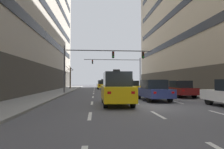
{
  "coord_description": "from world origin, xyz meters",
  "views": [
    {
      "loc": [
        -2.93,
        -11.8,
        1.62
      ],
      "look_at": [
        -0.58,
        15.52,
        2.49
      ],
      "focal_mm": 30.47,
      "sensor_mm": 36.0,
      "label": 1
    }
  ],
  "objects_px": {
    "taxi_driving_2": "(131,87)",
    "traffic_signal_0": "(98,59)",
    "car_parked_3": "(157,86)",
    "street_tree_0": "(70,77)",
    "taxi_driving_1": "(117,89)",
    "car_driving_0": "(153,90)",
    "car_parked_2": "(180,89)",
    "pedestrian_1": "(177,85)",
    "traffic_signal_1": "(122,66)",
    "taxi_driving_4": "(122,85)",
    "taxi_driving_3": "(102,85)",
    "pedestrian_0": "(164,84)"
  },
  "relations": [
    {
      "from": "taxi_driving_2",
      "to": "traffic_signal_0",
      "type": "height_order",
      "value": "traffic_signal_0"
    },
    {
      "from": "car_parked_3",
      "to": "traffic_signal_0",
      "type": "relative_size",
      "value": 0.42
    },
    {
      "from": "traffic_signal_0",
      "to": "street_tree_0",
      "type": "distance_m",
      "value": 13.89
    },
    {
      "from": "taxi_driving_1",
      "to": "car_driving_0",
      "type": "bearing_deg",
      "value": 37.53
    },
    {
      "from": "taxi_driving_2",
      "to": "car_parked_2",
      "type": "bearing_deg",
      "value": -59.46
    },
    {
      "from": "car_driving_0",
      "to": "pedestrian_1",
      "type": "distance_m",
      "value": 13.92
    },
    {
      "from": "traffic_signal_1",
      "to": "street_tree_0",
      "type": "distance_m",
      "value": 11.68
    },
    {
      "from": "traffic_signal_0",
      "to": "street_tree_0",
      "type": "height_order",
      "value": "traffic_signal_0"
    },
    {
      "from": "taxi_driving_1",
      "to": "traffic_signal_0",
      "type": "height_order",
      "value": "traffic_signal_0"
    },
    {
      "from": "car_parked_2",
      "to": "traffic_signal_1",
      "type": "relative_size",
      "value": 0.35
    },
    {
      "from": "car_driving_0",
      "to": "taxi_driving_4",
      "type": "height_order",
      "value": "taxi_driving_4"
    },
    {
      "from": "car_parked_2",
      "to": "traffic_signal_0",
      "type": "height_order",
      "value": "traffic_signal_0"
    },
    {
      "from": "car_driving_0",
      "to": "traffic_signal_1",
      "type": "distance_m",
      "value": 26.12
    },
    {
      "from": "traffic_signal_1",
      "to": "taxi_driving_4",
      "type": "bearing_deg",
      "value": -97.89
    },
    {
      "from": "taxi_driving_3",
      "to": "car_parked_3",
      "type": "xyz_separation_m",
      "value": [
        7.04,
        -10.67,
        0.03
      ]
    },
    {
      "from": "taxi_driving_3",
      "to": "traffic_signal_1",
      "type": "xyz_separation_m",
      "value": [
        4.5,
        5.16,
        3.96
      ]
    },
    {
      "from": "traffic_signal_0",
      "to": "car_parked_2",
      "type": "bearing_deg",
      "value": -35.6
    },
    {
      "from": "taxi_driving_1",
      "to": "taxi_driving_4",
      "type": "xyz_separation_m",
      "value": [
        3.29,
        20.66,
        -0.28
      ]
    },
    {
      "from": "taxi_driving_4",
      "to": "traffic_signal_1",
      "type": "xyz_separation_m",
      "value": [
        1.06,
        7.65,
        3.98
      ]
    },
    {
      "from": "car_parked_2",
      "to": "car_driving_0",
      "type": "bearing_deg",
      "value": -140.12
    },
    {
      "from": "car_parked_2",
      "to": "car_parked_3",
      "type": "xyz_separation_m",
      "value": [
        0.0,
        6.95,
        0.07
      ]
    },
    {
      "from": "pedestrian_0",
      "to": "pedestrian_1",
      "type": "distance_m",
      "value": 2.8
    },
    {
      "from": "car_parked_2",
      "to": "street_tree_0",
      "type": "height_order",
      "value": "street_tree_0"
    },
    {
      "from": "taxi_driving_2",
      "to": "taxi_driving_1",
      "type": "bearing_deg",
      "value": -105.31
    },
    {
      "from": "street_tree_0",
      "to": "car_parked_2",
      "type": "bearing_deg",
      "value": -54.63
    },
    {
      "from": "taxi_driving_1",
      "to": "pedestrian_1",
      "type": "bearing_deg",
      "value": 53.72
    },
    {
      "from": "taxi_driving_1",
      "to": "taxi_driving_4",
      "type": "relative_size",
      "value": 1.02
    },
    {
      "from": "taxi_driving_1",
      "to": "car_parked_3",
      "type": "height_order",
      "value": "taxi_driving_1"
    },
    {
      "from": "taxi_driving_3",
      "to": "taxi_driving_4",
      "type": "height_order",
      "value": "taxi_driving_3"
    },
    {
      "from": "traffic_signal_0",
      "to": "traffic_signal_1",
      "type": "height_order",
      "value": "traffic_signal_1"
    },
    {
      "from": "taxi_driving_3",
      "to": "car_parked_3",
      "type": "distance_m",
      "value": 12.78
    },
    {
      "from": "taxi_driving_2",
      "to": "traffic_signal_1",
      "type": "distance_m",
      "value": 17.07
    },
    {
      "from": "traffic_signal_0",
      "to": "pedestrian_0",
      "type": "relative_size",
      "value": 6.85
    },
    {
      "from": "taxi_driving_2",
      "to": "car_parked_3",
      "type": "bearing_deg",
      "value": 11.17
    },
    {
      "from": "taxi_driving_2",
      "to": "taxi_driving_4",
      "type": "xyz_separation_m",
      "value": [
        0.07,
        8.91,
        0.01
      ]
    },
    {
      "from": "taxi_driving_1",
      "to": "car_parked_3",
      "type": "distance_m",
      "value": 14.26
    },
    {
      "from": "taxi_driving_3",
      "to": "taxi_driving_4",
      "type": "distance_m",
      "value": 4.24
    },
    {
      "from": "car_parked_3",
      "to": "taxi_driving_1",
      "type": "bearing_deg",
      "value": -118.89
    },
    {
      "from": "car_driving_0",
      "to": "taxi_driving_4",
      "type": "xyz_separation_m",
      "value": [
        0.01,
        18.15,
        -0.02
      ]
    },
    {
      "from": "taxi_driving_1",
      "to": "taxi_driving_2",
      "type": "bearing_deg",
      "value": 74.69
    },
    {
      "from": "taxi_driving_4",
      "to": "traffic_signal_1",
      "type": "bearing_deg",
      "value": 82.11
    },
    {
      "from": "taxi_driving_2",
      "to": "pedestrian_1",
      "type": "relative_size",
      "value": 2.81
    },
    {
      "from": "taxi_driving_1",
      "to": "traffic_signal_0",
      "type": "relative_size",
      "value": 0.41
    },
    {
      "from": "traffic_signal_0",
      "to": "traffic_signal_1",
      "type": "relative_size",
      "value": 0.9
    },
    {
      "from": "taxi_driving_4",
      "to": "car_parked_2",
      "type": "relative_size",
      "value": 1.03
    },
    {
      "from": "taxi_driving_3",
      "to": "pedestrian_0",
      "type": "bearing_deg",
      "value": -32.85
    },
    {
      "from": "traffic_signal_0",
      "to": "taxi_driving_4",
      "type": "bearing_deg",
      "value": 64.84
    },
    {
      "from": "traffic_signal_0",
      "to": "traffic_signal_1",
      "type": "bearing_deg",
      "value": 72.2
    },
    {
      "from": "taxi_driving_4",
      "to": "taxi_driving_2",
      "type": "bearing_deg",
      "value": -90.45
    },
    {
      "from": "taxi_driving_1",
      "to": "street_tree_0",
      "type": "distance_m",
      "value": 24.86
    }
  ]
}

